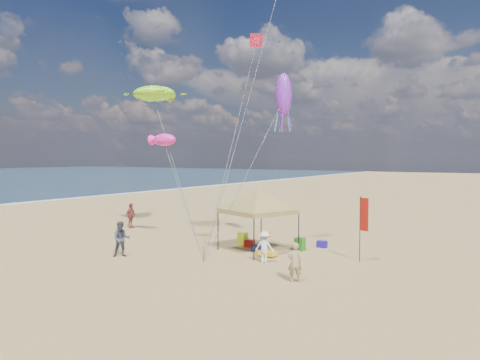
{
  "coord_description": "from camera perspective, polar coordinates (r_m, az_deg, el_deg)",
  "views": [
    {
      "loc": [
        12.85,
        -16.64,
        5.23
      ],
      "look_at": [
        0.0,
        3.0,
        4.0
      ],
      "focal_mm": 33.35,
      "sensor_mm": 36.0,
      "label": 1
    }
  ],
  "objects": [
    {
      "name": "person_near_a",
      "position": [
        19.03,
        7.0,
        -10.38
      ],
      "size": [
        0.73,
        0.69,
        1.67
      ],
      "primitive_type": "imported",
      "rotation": [
        0.0,
        0.0,
        3.8
      ],
      "color": "tan",
      "rests_on": "ground"
    },
    {
      "name": "stunt_kite_pink",
      "position": [
        37.36,
        2.08,
        17.44
      ],
      "size": [
        1.1,
        1.03,
        0.96
      ],
      "primitive_type": "cube",
      "rotation": [
        0.44,
        0.0,
        0.69
      ],
      "color": "#EB1E40",
      "rests_on": "ground"
    },
    {
      "name": "fish_kite",
      "position": [
        27.93,
        -9.64,
        5.11
      ],
      "size": [
        1.74,
        0.9,
        0.77
      ],
      "primitive_type": "ellipsoid",
      "rotation": [
        0.0,
        0.0,
        -0.02
      ],
      "color": "#FE26AC",
      "rests_on": "ground"
    },
    {
      "name": "squid_kite",
      "position": [
        26.84,
        5.59,
        10.78
      ],
      "size": [
        1.07,
        1.07,
        2.57
      ],
      "primitive_type": "ellipsoid",
      "rotation": [
        0.0,
        0.0,
        0.09
      ],
      "color": "purple",
      "rests_on": "ground"
    },
    {
      "name": "chair_green",
      "position": [
        25.31,
        7.66,
        -8.14
      ],
      "size": [
        0.5,
        0.5,
        0.7
      ],
      "primitive_type": "cube",
      "color": "#288217",
      "rests_on": "ground"
    },
    {
      "name": "person_near_c",
      "position": [
        22.16,
        3.19,
        -8.55
      ],
      "size": [
        1.09,
        0.71,
        1.58
      ],
      "primitive_type": "imported",
      "rotation": [
        0.0,
        0.0,
        3.27
      ],
      "color": "white",
      "rests_on": "ground"
    },
    {
      "name": "crate_grey",
      "position": [
        23.85,
        2.74,
        -9.33
      ],
      "size": [
        0.34,
        0.3,
        0.28
      ],
      "primitive_type": "cube",
      "color": "slate",
      "rests_on": "ground"
    },
    {
      "name": "cooler_blue",
      "position": [
        26.35,
        10.45,
        -8.08
      ],
      "size": [
        0.54,
        0.38,
        0.38
      ],
      "primitive_type": "cube",
      "color": "#20139A",
      "rests_on": "ground"
    },
    {
      "name": "beach_cart",
      "position": [
        23.59,
        3.49,
        -9.32
      ],
      "size": [
        0.9,
        0.5,
        0.24
      ],
      "primitive_type": "cube",
      "color": "yellow",
      "rests_on": "ground"
    },
    {
      "name": "ground",
      "position": [
        21.66,
        -4.43,
        -10.98
      ],
      "size": [
        280.0,
        280.0,
        0.0
      ],
      "primitive_type": "plane",
      "color": "tan",
      "rests_on": "ground"
    },
    {
      "name": "cooler_red",
      "position": [
        26.07,
        1.22,
        -8.15
      ],
      "size": [
        0.54,
        0.38,
        0.38
      ],
      "primitive_type": "cube",
      "color": "red",
      "rests_on": "ground"
    },
    {
      "name": "canopy_tent",
      "position": [
        24.54,
        2.31,
        -1.54
      ],
      "size": [
        6.05,
        6.05,
        3.95
      ],
      "color": "black",
      "rests_on": "ground"
    },
    {
      "name": "turtle_kite",
      "position": [
        32.39,
        -10.98,
        10.79
      ],
      "size": [
        3.77,
        3.32,
        1.07
      ],
      "primitive_type": "ellipsoid",
      "rotation": [
        0.0,
        0.0,
        -0.27
      ],
      "color": "#8EF91F",
      "rests_on": "ground"
    },
    {
      "name": "person_far_a",
      "position": [
        33.69,
        -13.81,
        -4.43
      ],
      "size": [
        0.69,
        1.16,
        1.84
      ],
      "primitive_type": "imported",
      "rotation": [
        0.0,
        0.0,
        1.81
      ],
      "color": "#9B3F3B",
      "rests_on": "ground"
    },
    {
      "name": "bag_orange",
      "position": [
        29.14,
        3.27,
        -6.99
      ],
      "size": [
        0.54,
        0.69,
        0.36
      ],
      "primitive_type": "cylinder",
      "rotation": [
        0.0,
        1.57,
        1.22
      ],
      "color": "red",
      "rests_on": "ground"
    },
    {
      "name": "chair_yellow",
      "position": [
        26.83,
        0.35,
        -7.48
      ],
      "size": [
        0.5,
        0.5,
        0.7
      ],
      "primitive_type": "cube",
      "color": "#D0EA1A",
      "rests_on": "ground"
    },
    {
      "name": "person_near_b",
      "position": [
        24.25,
        -14.94,
        -7.31
      ],
      "size": [
        1.12,
        1.15,
        1.86
      ],
      "primitive_type": "imported",
      "rotation": [
        0.0,
        0.0,
        0.87
      ],
      "color": "#3B3F50",
      "rests_on": "ground"
    },
    {
      "name": "feather_flag",
      "position": [
        22.86,
        15.46,
        -4.78
      ],
      "size": [
        0.48,
        0.18,
        3.28
      ],
      "color": "black",
      "rests_on": "ground"
    },
    {
      "name": "bag_navy",
      "position": [
        24.86,
        2.17,
        -8.72
      ],
      "size": [
        0.69,
        0.54,
        0.36
      ],
      "primitive_type": "cylinder",
      "rotation": [
        0.0,
        1.57,
        0.35
      ],
      "color": "#0C0F38",
      "rests_on": "ground"
    }
  ]
}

